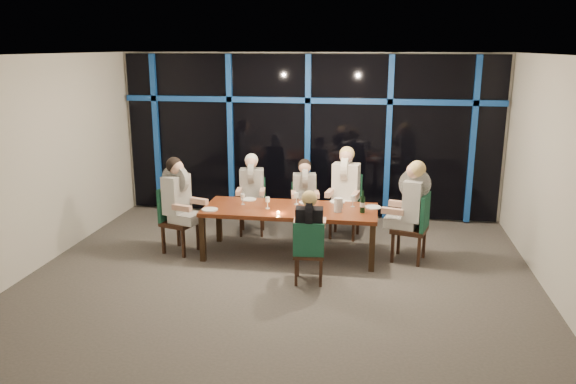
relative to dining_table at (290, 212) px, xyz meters
name	(u,v)px	position (x,y,z in m)	size (l,w,h in m)	color
room	(281,131)	(0.00, -0.80, 1.34)	(7.04, 7.00, 3.02)	#59544F
window_wall	(309,134)	(0.01, 2.13, 0.87)	(6.86, 0.43, 2.94)	black
dining_table	(290,212)	(0.00, 0.00, 0.00)	(2.60, 1.00, 0.75)	maroon
chair_far_left	(252,202)	(-0.81, 0.99, -0.16)	(0.49, 0.49, 0.94)	#311A10
chair_far_mid	(304,207)	(0.09, 0.95, -0.18)	(0.49, 0.49, 0.90)	#311A10
chair_far_right	(346,202)	(0.78, 1.08, -0.10)	(0.55, 0.55, 1.04)	#311A10
chair_end_left	(175,216)	(-1.78, -0.09, -0.11)	(0.59, 0.59, 1.02)	#311A10
chair_end_right	(416,224)	(1.86, 0.05, -0.10)	(0.59, 0.59, 1.04)	#311A10
chair_near_mid	(309,249)	(0.41, -1.02, -0.19)	(0.44, 0.44, 0.88)	#311A10
diner_far_left	(252,182)	(-0.80, 0.92, 0.21)	(0.50, 0.61, 0.91)	black
diner_far_mid	(305,187)	(0.10, 0.87, 0.18)	(0.49, 0.60, 0.88)	black
diner_far_right	(346,179)	(0.76, 1.00, 0.31)	(0.56, 0.68, 1.01)	white
diner_end_left	(178,191)	(-1.70, -0.12, 0.29)	(0.69, 0.60, 0.99)	black
diner_end_right	(412,196)	(1.78, 0.07, 0.31)	(0.70, 0.60, 1.01)	black
diner_near_mid	(309,222)	(0.40, -0.94, 0.16)	(0.45, 0.56, 0.86)	black
plate_far_left	(249,199)	(-0.72, 0.36, 0.08)	(0.24, 0.24, 0.01)	white
plate_far_mid	(307,202)	(0.21, 0.32, 0.08)	(0.24, 0.24, 0.01)	white
plate_far_right	(337,202)	(0.68, 0.44, 0.08)	(0.24, 0.24, 0.01)	white
plate_end_left	(210,209)	(-1.16, -0.29, 0.08)	(0.24, 0.24, 0.01)	white
plate_end_right	(373,207)	(1.23, 0.22, 0.08)	(0.24, 0.24, 0.01)	white
plate_near_mid	(311,216)	(0.36, -0.38, 0.08)	(0.24, 0.24, 0.01)	white
wine_bottle	(363,204)	(1.08, -0.07, 0.20)	(0.08, 0.08, 0.33)	black
water_pitcher	(338,205)	(0.72, -0.09, 0.17)	(0.13, 0.12, 0.21)	silver
tea_light	(278,213)	(-0.13, -0.31, 0.08)	(0.05, 0.05, 0.03)	#F49849
wine_glass_a	(267,200)	(-0.33, -0.08, 0.20)	(0.07, 0.07, 0.18)	silver
wine_glass_b	(296,196)	(0.06, 0.22, 0.20)	(0.07, 0.07, 0.18)	silver
wine_glass_c	(313,202)	(0.35, -0.11, 0.21)	(0.08, 0.08, 0.19)	silver
wine_glass_d	(243,197)	(-0.75, 0.08, 0.19)	(0.06, 0.06, 0.17)	silver
wine_glass_e	(353,199)	(0.92, 0.22, 0.19)	(0.07, 0.07, 0.17)	silver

